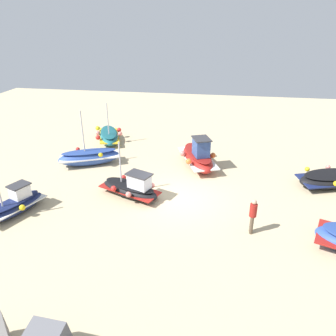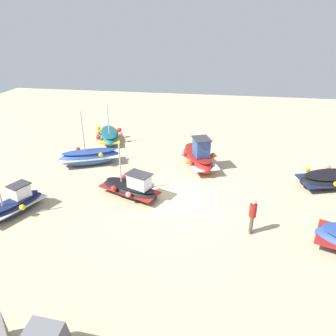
# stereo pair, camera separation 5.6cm
# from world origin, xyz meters

# --- Properties ---
(ground_plane) EXTENTS (51.11, 51.11, 0.00)m
(ground_plane) POSITION_xyz_m (0.00, 0.00, 0.00)
(ground_plane) COLOR #C6B289
(fishing_boat_0) EXTENTS (2.68, 4.06, 3.16)m
(fishing_boat_0) POSITION_xyz_m (6.46, -7.83, 0.44)
(fishing_boat_0) COLOR #1E6670
(fishing_boat_0) RESTS_ON ground_plane
(fishing_boat_1) EXTENTS (2.34, 3.40, 2.83)m
(fishing_boat_1) POSITION_xyz_m (7.68, 2.66, 0.45)
(fishing_boat_1) COLOR navy
(fishing_boat_1) RESTS_ON ground_plane
(fishing_boat_2) EXTENTS (4.02, 2.67, 3.76)m
(fishing_boat_2) POSITION_xyz_m (-8.25, -2.74, 0.46)
(fishing_boat_2) COLOR black
(fishing_boat_2) RESTS_ON ground_plane
(fishing_boat_3) EXTENTS (3.66, 2.42, 2.97)m
(fishing_boat_3) POSITION_xyz_m (2.53, 0.16, 0.50)
(fishing_boat_3) COLOR black
(fishing_boat_3) RESTS_ON ground_plane
(fishing_boat_4) EXTENTS (2.96, 4.40, 2.08)m
(fishing_boat_4) POSITION_xyz_m (-0.66, -4.31, 0.65)
(fishing_boat_4) COLOR maroon
(fishing_boat_4) RESTS_ON ground_plane
(fishing_boat_5) EXTENTS (4.07, 2.80, 3.62)m
(fishing_boat_5) POSITION_xyz_m (6.25, -3.38, 0.54)
(fishing_boat_5) COLOR #2D4C9E
(fishing_boat_5) RESTS_ON ground_plane
(person_walking) EXTENTS (0.32, 0.32, 1.68)m
(person_walking) POSITION_xyz_m (-3.55, 2.43, 0.97)
(person_walking) COLOR brown
(person_walking) RESTS_ON ground_plane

